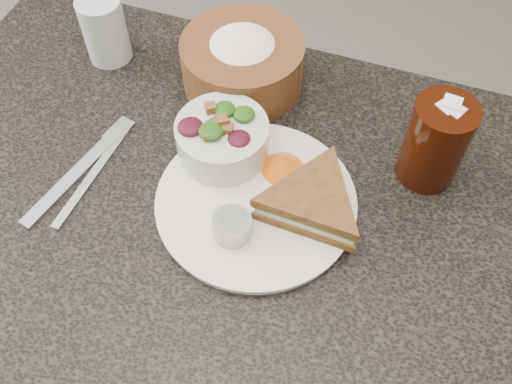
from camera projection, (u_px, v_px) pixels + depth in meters
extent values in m
plane|color=#615E5B|center=(231.00, 371.00, 1.41)|extent=(6.00, 6.00, 0.00)
cube|color=black|center=(224.00, 310.00, 1.10)|extent=(1.00, 0.70, 0.75)
cylinder|color=silver|center=(256.00, 202.00, 0.78)|extent=(0.27, 0.27, 0.01)
cylinder|color=gray|center=(232.00, 226.00, 0.74)|extent=(0.07, 0.07, 0.03)
cone|color=orange|center=(283.00, 163.00, 0.80)|extent=(0.07, 0.07, 0.03)
cube|color=#ADB0B4|center=(74.00, 175.00, 0.81)|extent=(0.06, 0.20, 0.01)
cube|color=#A5A9AE|center=(93.00, 175.00, 0.82)|extent=(0.02, 0.19, 0.00)
cylinder|color=silver|center=(105.00, 30.00, 0.92)|extent=(0.07, 0.07, 0.11)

